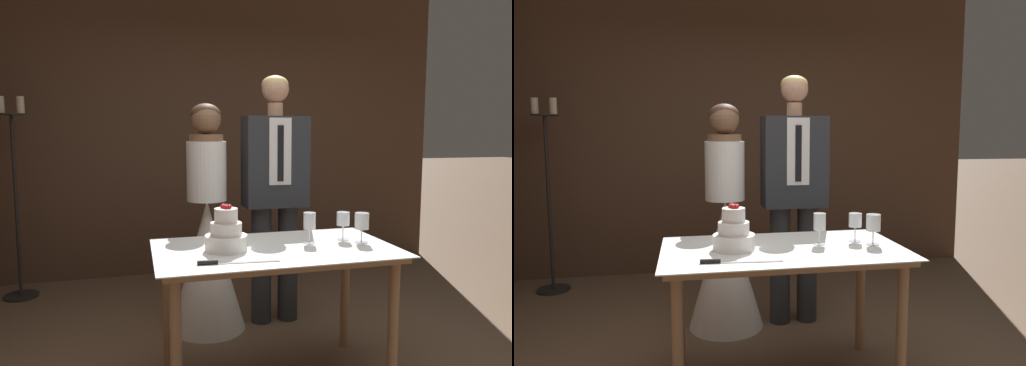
{
  "view_description": "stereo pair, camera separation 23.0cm",
  "coord_description": "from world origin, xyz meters",
  "views": [
    {
      "loc": [
        -0.83,
        -2.08,
        1.41
      ],
      "look_at": [
        -0.09,
        0.68,
        1.09
      ],
      "focal_mm": 32.0,
      "sensor_mm": 36.0,
      "label": 1
    },
    {
      "loc": [
        -0.6,
        -2.13,
        1.41
      ],
      "look_at": [
        -0.09,
        0.68,
        1.09
      ],
      "focal_mm": 32.0,
      "sensor_mm": 36.0,
      "label": 2
    }
  ],
  "objects": [
    {
      "name": "bride",
      "position": [
        -0.34,
        1.09,
        0.6
      ],
      "size": [
        0.54,
        0.54,
        1.61
      ],
      "color": "white",
      "rests_on": "ground_plane"
    },
    {
      "name": "tiered_cake",
      "position": [
        -0.36,
        0.29,
        0.86
      ],
      "size": [
        0.23,
        0.23,
        0.25
      ],
      "color": "white",
      "rests_on": "cake_table"
    },
    {
      "name": "candle_stand",
      "position": [
        -1.81,
        2.11,
        0.81
      ],
      "size": [
        0.28,
        0.28,
        1.71
      ],
      "color": "black",
      "rests_on": "ground_plane"
    },
    {
      "name": "cake_knife",
      "position": [
        -0.43,
        0.04,
        0.79
      ],
      "size": [
        0.41,
        0.05,
        0.02
      ],
      "rotation": [
        0.0,
        0.0,
        -0.08
      ],
      "color": "silver",
      "rests_on": "cake_table"
    },
    {
      "name": "wine_glass_middle",
      "position": [
        0.13,
        0.32,
        0.9
      ],
      "size": [
        0.07,
        0.07,
        0.18
      ],
      "color": "silver",
      "rests_on": "cake_table"
    },
    {
      "name": "wine_glass_far",
      "position": [
        0.42,
        0.25,
        0.9
      ],
      "size": [
        0.08,
        0.08,
        0.17
      ],
      "color": "silver",
      "rests_on": "cake_table"
    },
    {
      "name": "wine_glass_near",
      "position": [
        0.35,
        0.35,
        0.9
      ],
      "size": [
        0.08,
        0.08,
        0.17
      ],
      "color": "silver",
      "rests_on": "cake_table"
    },
    {
      "name": "groom",
      "position": [
        0.16,
        1.09,
        1.02
      ],
      "size": [
        0.46,
        0.25,
        1.82
      ],
      "color": "#282B30",
      "rests_on": "ground_plane"
    },
    {
      "name": "cake_table",
      "position": [
        -0.09,
        0.28,
        0.68
      ],
      "size": [
        1.33,
        0.76,
        0.78
      ],
      "color": "#8E6B4C",
      "rests_on": "ground_plane"
    },
    {
      "name": "wall_back",
      "position": [
        0.0,
        2.54,
        1.46
      ],
      "size": [
        4.74,
        0.12,
        2.93
      ],
      "primitive_type": "cube",
      "color": "#513828",
      "rests_on": "ground_plane"
    }
  ]
}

